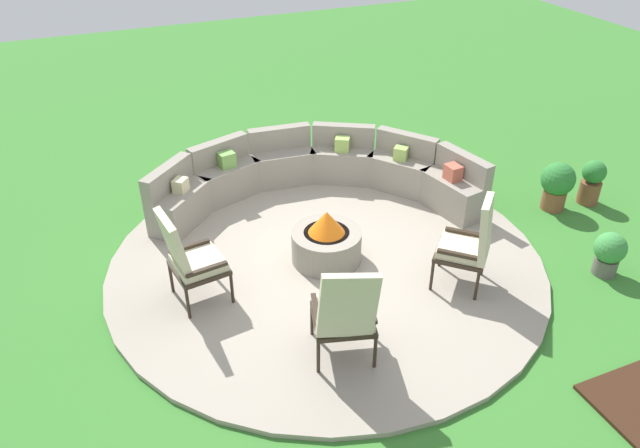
% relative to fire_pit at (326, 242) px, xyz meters
% --- Properties ---
extents(ground_plane, '(24.00, 24.00, 0.00)m').
position_rel_fire_pit_xyz_m(ground_plane, '(0.00, 0.00, -0.32)').
color(ground_plane, '#387A2D').
extents(patio_circle, '(5.26, 5.26, 0.06)m').
position_rel_fire_pit_xyz_m(patio_circle, '(0.00, 0.00, -0.29)').
color(patio_circle, '#9E9384').
rests_on(patio_circle, ground_plane).
extents(fire_pit, '(0.85, 0.85, 0.67)m').
position_rel_fire_pit_xyz_m(fire_pit, '(0.00, 0.00, 0.00)').
color(fire_pit, gray).
rests_on(fire_pit, patio_circle).
extents(curved_stone_bench, '(4.28, 2.43, 0.82)m').
position_rel_fire_pit_xyz_m(curved_stone_bench, '(0.48, 1.51, 0.07)').
color(curved_stone_bench, gray).
rests_on(curved_stone_bench, patio_circle).
extents(lounge_chair_front_left, '(0.67, 0.63, 1.14)m').
position_rel_fire_pit_xyz_m(lounge_chair_front_left, '(-1.66, -0.14, 0.32)').
color(lounge_chair_front_left, '#2D2319').
rests_on(lounge_chair_front_left, patio_circle).
extents(lounge_chair_front_right, '(0.72, 0.72, 1.14)m').
position_rel_fire_pit_xyz_m(lounge_chair_front_right, '(-0.50, -1.59, 0.32)').
color(lounge_chair_front_right, '#2D2319').
rests_on(lounge_chair_front_right, patio_circle).
extents(lounge_chair_back_left, '(0.75, 0.78, 1.14)m').
position_rel_fire_pit_xyz_m(lounge_chair_back_left, '(1.28, -1.07, 0.32)').
color(lounge_chair_back_left, '#2D2319').
rests_on(lounge_chair_back_left, patio_circle).
extents(potted_plant_0, '(0.33, 0.33, 0.65)m').
position_rel_fire_pit_xyz_m(potted_plant_0, '(4.03, -0.09, 0.03)').
color(potted_plant_0, brown).
rests_on(potted_plant_0, ground_plane).
extents(potted_plant_1, '(0.37, 0.37, 0.55)m').
position_rel_fire_pit_xyz_m(potted_plant_1, '(2.98, -1.48, -0.01)').
color(potted_plant_1, '#605B56').
rests_on(potted_plant_1, ground_plane).
extents(potted_plant_2, '(0.46, 0.46, 0.70)m').
position_rel_fire_pit_xyz_m(potted_plant_2, '(3.45, -0.03, 0.08)').
color(potted_plant_2, brown).
rests_on(potted_plant_2, ground_plane).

